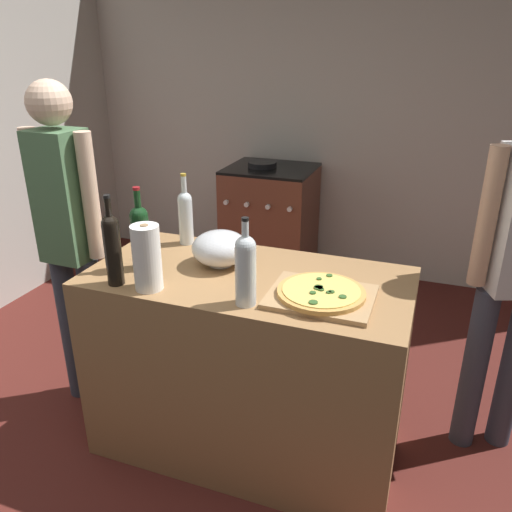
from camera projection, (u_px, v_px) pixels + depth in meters
The scene contains 13 objects.
ground_plane at pixel (267, 357), 3.20m from camera, with size 4.68×3.52×0.02m, color #511E19.
kitchen_wall_rear at pixel (331, 112), 4.00m from camera, with size 4.68×0.10×2.60m, color #BCB7AD.
counter at pixel (249, 364), 2.34m from camera, with size 1.37×0.68×0.89m, color #9E7247.
cutting_board at pixel (321, 297), 1.97m from camera, with size 0.40×0.32×0.02m, color tan.
pizza at pixel (321, 292), 1.96m from camera, with size 0.34×0.34×0.03m.
mixing_bowl at pixel (221, 248), 2.25m from camera, with size 0.25×0.25×0.15m.
paper_towel_roll at pixel (147, 258), 2.01m from camera, with size 0.11×0.11×0.27m.
wine_bottle_clear at pixel (140, 234), 2.18m from camera, with size 0.08×0.08×0.36m.
wine_bottle_amber at pixel (185, 215), 2.46m from camera, with size 0.07×0.07×0.35m.
wine_bottle_green at pixel (246, 267), 1.88m from camera, with size 0.08×0.08×0.34m.
wine_bottle_dark at pixel (112, 246), 2.04m from camera, with size 0.07×0.07×0.38m.
stove at pixel (270, 224), 4.09m from camera, with size 0.66×0.61×0.96m.
person_in_stripes at pixel (69, 232), 2.46m from camera, with size 0.39×0.21×1.66m.
Camera 1 is at (0.86, -1.10, 1.81)m, focal length 35.91 mm.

